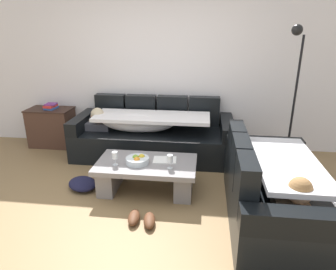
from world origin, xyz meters
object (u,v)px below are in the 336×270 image
(wine_glass_near_left, at_px, (115,156))
(open_magazine, at_px, (165,160))
(pair_of_shoes, at_px, (142,219))
(book_stack_on_cabinet, at_px, (51,106))
(coffee_table, at_px, (147,173))
(couch_along_wall, at_px, (151,136))
(crumpled_garment, at_px, (83,184))
(floor_lamp, at_px, (293,89))
(couch_near_window, at_px, (274,191))
(fruit_bowl, at_px, (138,160))
(side_cabinet, at_px, (52,127))
(wine_glass_near_right, at_px, (170,159))

(wine_glass_near_left, xyz_separation_m, open_magazine, (0.56, 0.20, -0.11))
(pair_of_shoes, bearing_deg, book_stack_on_cabinet, 134.30)
(coffee_table, relative_size, open_magazine, 4.29)
(couch_along_wall, distance_m, wine_glass_near_left, 1.21)
(crumpled_garment, bearing_deg, pair_of_shoes, -34.51)
(book_stack_on_cabinet, relative_size, floor_lamp, 0.12)
(coffee_table, bearing_deg, couch_near_window, -17.03)
(coffee_table, xyz_separation_m, fruit_bowl, (-0.10, -0.04, 0.18))
(couch_near_window, bearing_deg, crumpled_garment, 80.37)
(pair_of_shoes, bearing_deg, couch_near_window, 9.71)
(coffee_table, relative_size, fruit_bowl, 4.29)
(couch_near_window, height_order, floor_lamp, floor_lamp)
(coffee_table, xyz_separation_m, book_stack_on_cabinet, (-1.84, 1.29, 0.44))
(crumpled_garment, bearing_deg, open_magazine, 7.75)
(open_magazine, distance_m, side_cabinet, 2.41)
(coffee_table, relative_size, wine_glass_near_left, 7.23)
(fruit_bowl, height_order, pair_of_shoes, fruit_bowl)
(wine_glass_near_right, height_order, open_magazine, wine_glass_near_right)
(coffee_table, height_order, floor_lamp, floor_lamp)
(fruit_bowl, distance_m, side_cabinet, 2.22)
(book_stack_on_cabinet, distance_m, crumpled_garment, 1.81)
(couch_near_window, relative_size, pair_of_shoes, 5.45)
(floor_lamp, bearing_deg, couch_near_window, -107.38)
(couch_along_wall, bearing_deg, crumpled_garment, -121.07)
(coffee_table, bearing_deg, fruit_bowl, -159.81)
(couch_near_window, height_order, coffee_table, couch_near_window)
(book_stack_on_cabinet, bearing_deg, crumpled_garment, -52.74)
(couch_near_window, height_order, open_magazine, couch_near_window)
(couch_near_window, xyz_separation_m, floor_lamp, (0.45, 1.43, 0.78))
(couch_along_wall, bearing_deg, floor_lamp, -1.94)
(couch_along_wall, relative_size, crumpled_garment, 6.01)
(couch_near_window, distance_m, crumpled_garment, 2.27)
(fruit_bowl, xyz_separation_m, wine_glass_near_left, (-0.25, -0.08, 0.08))
(couch_near_window, height_order, pair_of_shoes, couch_near_window)
(couch_near_window, bearing_deg, fruit_bowl, 75.29)
(couch_along_wall, relative_size, floor_lamp, 1.23)
(wine_glass_near_left, relative_size, floor_lamp, 0.09)
(side_cabinet, bearing_deg, fruit_bowl, -36.89)
(coffee_table, distance_m, book_stack_on_cabinet, 2.29)
(open_magazine, height_order, crumpled_garment, open_magazine)
(couch_near_window, distance_m, floor_lamp, 1.69)
(wine_glass_near_left, distance_m, wine_glass_near_right, 0.65)
(couch_near_window, height_order, wine_glass_near_left, couch_near_window)
(couch_along_wall, distance_m, coffee_table, 1.08)
(pair_of_shoes, bearing_deg, couch_along_wall, 96.77)
(couch_near_window, distance_m, wine_glass_near_right, 1.16)
(fruit_bowl, xyz_separation_m, wine_glass_near_right, (0.40, -0.09, 0.08))
(open_magazine, bearing_deg, wine_glass_near_right, -71.04)
(wine_glass_near_left, height_order, open_magazine, wine_glass_near_left)
(wine_glass_near_left, distance_m, floor_lamp, 2.55)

